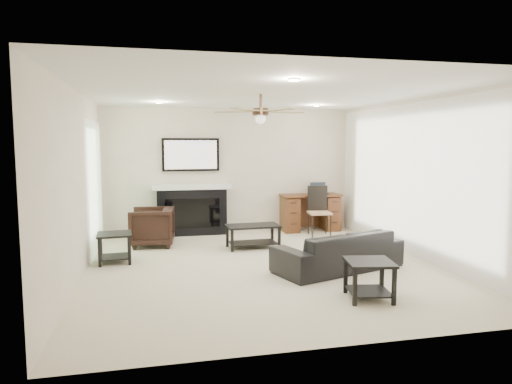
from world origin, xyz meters
TOP-DOWN VIEW (x-y plane):
  - room_shell at (0.19, 0.08)m, footprint 5.50×5.54m
  - sofa at (1.03, -0.39)m, footprint 2.03×1.31m
  - armchair at (-1.57, 1.76)m, footprint 0.82×0.80m
  - coffee_table at (0.13, 1.21)m, footprint 0.92×0.53m
  - end_table_near at (0.88, -1.64)m, footprint 0.61×0.61m
  - end_table_left at (-2.12, 0.71)m, footprint 0.53×0.53m
  - fireplace_unit at (-0.80, 2.58)m, footprint 1.52×0.34m
  - desk at (1.63, 2.51)m, footprint 1.22×0.56m
  - desk_chair at (1.63, 1.96)m, footprint 0.47×0.49m
  - laptop at (1.83, 2.49)m, footprint 0.33×0.24m

SIDE VIEW (x-z plane):
  - coffee_table at x=0.13m, z-range 0.00..0.40m
  - end_table_near at x=0.88m, z-range 0.00..0.45m
  - end_table_left at x=-2.12m, z-range 0.00..0.45m
  - sofa at x=1.03m, z-range 0.00..0.55m
  - armchair at x=-1.57m, z-range 0.00..0.68m
  - desk at x=1.63m, z-range 0.00..0.76m
  - desk_chair at x=1.63m, z-range 0.00..0.97m
  - laptop at x=1.83m, z-range 0.76..0.99m
  - fireplace_unit at x=-0.80m, z-range 0.00..1.91m
  - room_shell at x=0.19m, z-range 0.42..2.94m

